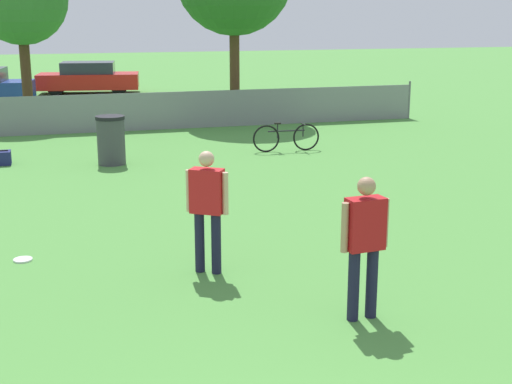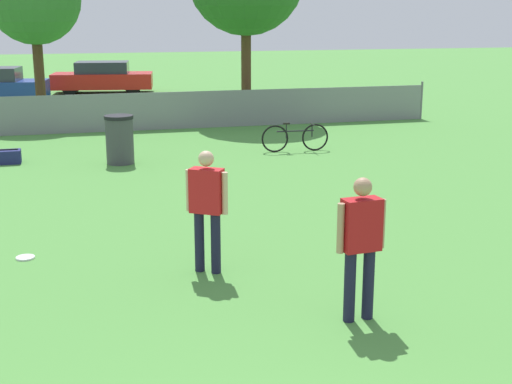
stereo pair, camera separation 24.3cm
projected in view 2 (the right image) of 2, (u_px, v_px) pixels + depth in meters
The scene contains 8 objects.
fence_backline at pixel (101, 113), 20.55m from camera, with size 20.43×0.07×1.21m.
player_thrower_red at pixel (361, 239), 7.83m from camera, with size 0.58×0.26×1.65m.
player_defender_red at pixel (207, 203), 9.31m from camera, with size 0.50×0.42×1.65m.
frisbee_disc at pixel (25, 257), 10.05m from camera, with size 0.27×0.27×0.03m.
bicycle_sideline at pixel (295, 137), 17.69m from camera, with size 1.71×0.44×0.73m.
trash_bin at pixel (120, 139), 16.25m from camera, with size 0.66×0.66×1.11m.
gear_bag_sideline at pixel (5, 157), 16.32m from camera, with size 0.69×0.38×0.34m.
parked_car_red at pixel (103, 78), 30.44m from camera, with size 4.39×2.33×1.34m.
Camera 2 is at (-0.90, -2.95, 3.37)m, focal length 50.00 mm.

